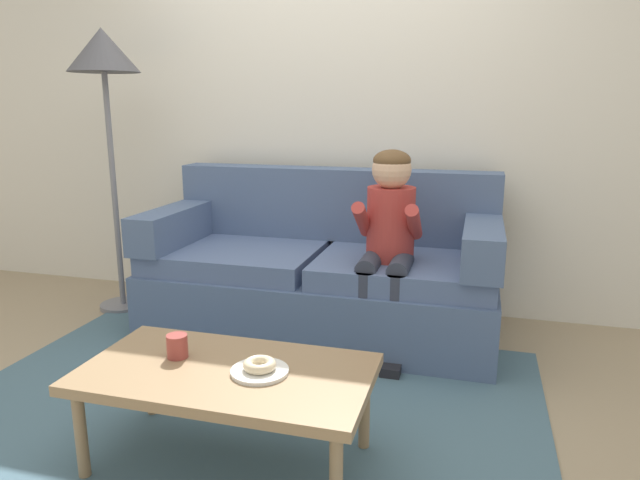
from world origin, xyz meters
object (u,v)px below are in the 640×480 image
object	(u,v)px
coffee_table	(227,379)
mug	(177,346)
floor_lamp	(104,69)
couch	(322,274)
person_child	(388,232)
donut	(260,365)
toy_controller	(190,365)

from	to	relation	value
coffee_table	mug	bearing A→B (deg)	169.44
floor_lamp	couch	bearing A→B (deg)	0.13
floor_lamp	coffee_table	bearing A→B (deg)	-44.68
floor_lamp	mug	bearing A→B (deg)	-48.69
couch	person_child	world-z (taller)	person_child
donut	mug	size ratio (longest dim) A/B	1.33
coffee_table	person_child	distance (m)	1.30
couch	mug	xyz separation A→B (m)	(-0.20, -1.36, 0.09)
person_child	donut	distance (m)	1.25
couch	floor_lamp	xyz separation A→B (m)	(-1.39, -0.00, 1.20)
couch	donut	bearing A→B (deg)	-83.82
toy_controller	person_child	bearing A→B (deg)	45.00
coffee_table	person_child	xyz separation A→B (m)	(0.40, 1.19, 0.32)
toy_controller	coffee_table	bearing A→B (deg)	-36.42
couch	mug	distance (m)	1.37
couch	coffee_table	xyz separation A→B (m)	(0.02, -1.40, 0.01)
person_child	toy_controller	distance (m)	1.24
couch	donut	world-z (taller)	couch
coffee_table	toy_controller	bearing A→B (deg)	128.06
mug	floor_lamp	distance (m)	2.12
mug	person_child	bearing A→B (deg)	61.66
couch	mug	size ratio (longest dim) A/B	22.41
person_child	toy_controller	world-z (taller)	person_child
mug	toy_controller	xyz separation A→B (m)	(-0.30, 0.63, -0.41)
coffee_table	couch	bearing A→B (deg)	90.87
toy_controller	couch	bearing A→B (deg)	70.94
donut	mug	world-z (taller)	mug
donut	toy_controller	size ratio (longest dim) A/B	0.53
toy_controller	floor_lamp	xyz separation A→B (m)	(-0.89, 0.73, 1.52)
couch	toy_controller	size ratio (longest dim) A/B	8.93
toy_controller	floor_lamp	bearing A→B (deg)	156.22
couch	person_child	bearing A→B (deg)	-26.22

